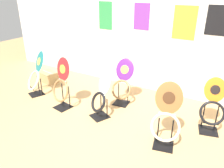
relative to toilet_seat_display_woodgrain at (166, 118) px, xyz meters
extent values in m
plane|color=tan|center=(-0.90, -0.46, -0.44)|extent=(14.00, 14.00, 0.00)
cube|color=silver|center=(-0.90, 1.67, 0.86)|extent=(8.00, 0.06, 2.60)
cube|color=black|center=(0.28, 1.64, 1.12)|extent=(0.43, 0.01, 0.50)
cube|color=purple|center=(-1.15, 1.64, 1.10)|extent=(0.34, 0.01, 0.52)
cube|color=#2D8E47|center=(-2.01, 1.64, 1.06)|extent=(0.33, 0.01, 0.59)
cube|color=yellow|center=(-0.30, 1.64, 1.04)|extent=(0.42, 0.01, 0.60)
cube|color=black|center=(0.01, -0.03, -0.43)|extent=(0.34, 0.34, 0.01)
cylinder|color=black|center=(-0.11, 0.04, -0.24)|extent=(0.02, 0.02, 0.38)
cylinder|color=black|center=(0.08, 0.08, -0.24)|extent=(0.02, 0.02, 0.38)
cylinder|color=black|center=(0.02, -0.11, -0.28)|extent=(0.22, 0.07, 0.02)
torus|color=beige|center=(0.01, -0.05, -0.11)|extent=(0.44, 0.29, 0.38)
ellipsoid|color=#936033|center=(-0.02, 0.08, 0.27)|extent=(0.39, 0.22, 0.44)
ellipsoid|color=#4C2D19|center=(-0.02, 0.07, 0.28)|extent=(0.17, 0.09, 0.17)
sphere|color=silver|center=(-0.10, 0.00, 0.06)|extent=(0.02, 0.02, 0.02)
sphere|color=silver|center=(0.09, 0.05, 0.06)|extent=(0.02, 0.02, 0.02)
cube|color=black|center=(-1.10, 0.75, -0.43)|extent=(0.31, 0.31, 0.01)
cylinder|color=black|center=(-1.21, 0.83, -0.25)|extent=(0.02, 0.02, 0.36)
cylinder|color=black|center=(-1.01, 0.85, -0.25)|extent=(0.02, 0.02, 0.36)
cylinder|color=black|center=(-1.09, 0.67, -0.28)|extent=(0.22, 0.04, 0.02)
torus|color=#9E7042|center=(-1.10, 0.73, -0.13)|extent=(0.41, 0.28, 0.35)
ellipsoid|color=#60237F|center=(-1.12, 0.90, 0.21)|extent=(0.37, 0.22, 0.41)
ellipsoid|color=#E5CC4C|center=(-1.11, 0.88, 0.22)|extent=(0.16, 0.08, 0.15)
sphere|color=silver|center=(-1.20, 0.81, 0.01)|extent=(0.02, 0.02, 0.02)
sphere|color=silver|center=(-1.01, 0.83, 0.01)|extent=(0.02, 0.02, 0.02)
cube|color=black|center=(-2.83, 0.18, -0.43)|extent=(0.37, 0.37, 0.01)
cylinder|color=black|center=(-2.89, 0.31, -0.25)|extent=(0.02, 0.02, 0.36)
cylinder|color=black|center=(-2.71, 0.23, -0.25)|extent=(0.02, 0.02, 0.36)
cylinder|color=black|center=(-2.86, 0.11, -0.29)|extent=(0.21, 0.10, 0.02)
torus|color=beige|center=(-2.84, 0.16, -0.11)|extent=(0.50, 0.40, 0.39)
ellipsoid|color=#197075|center=(-2.77, 0.33, 0.26)|extent=(0.39, 0.30, 0.41)
ellipsoid|color=#EADB4C|center=(-2.78, 0.31, 0.26)|extent=(0.17, 0.12, 0.16)
sphere|color=silver|center=(-2.89, 0.29, 0.05)|extent=(0.02, 0.02, 0.02)
sphere|color=silver|center=(-2.71, 0.22, 0.05)|extent=(0.02, 0.02, 0.02)
cube|color=black|center=(-1.20, 0.14, -0.43)|extent=(0.37, 0.37, 0.01)
cylinder|color=black|center=(-1.25, 0.26, -0.25)|extent=(0.02, 0.02, 0.35)
cylinder|color=black|center=(-1.07, 0.18, -0.25)|extent=(0.02, 0.02, 0.35)
cylinder|color=black|center=(-1.23, 0.07, -0.29)|extent=(0.21, 0.11, 0.02)
torus|color=black|center=(-1.21, 0.12, -0.14)|extent=(0.41, 0.34, 0.34)
ellipsoid|color=white|center=(-1.15, 0.24, 0.17)|extent=(0.33, 0.25, 0.36)
ellipsoid|color=silver|center=(-1.16, 0.22, 0.18)|extent=(0.14, 0.10, 0.14)
sphere|color=silver|center=(-1.25, 0.22, 0.00)|extent=(0.02, 0.02, 0.02)
sphere|color=silver|center=(-1.10, 0.15, 0.00)|extent=(0.02, 0.02, 0.02)
cube|color=black|center=(-1.97, 0.05, -0.43)|extent=(0.32, 0.32, 0.01)
cylinder|color=black|center=(-2.05, 0.16, -0.22)|extent=(0.02, 0.02, 0.42)
cylinder|color=black|center=(-1.86, 0.12, -0.22)|extent=(0.02, 0.02, 0.42)
cylinder|color=black|center=(-1.98, -0.02, -0.26)|extent=(0.22, 0.06, 0.02)
torus|color=#9E7042|center=(-1.97, 0.03, -0.08)|extent=(0.45, 0.25, 0.41)
ellipsoid|color=#AD1E23|center=(-1.96, 0.13, 0.31)|extent=(0.36, 0.15, 0.42)
ellipsoid|color=yellow|center=(-1.96, 0.12, 0.31)|extent=(0.16, 0.06, 0.16)
sphere|color=silver|center=(-2.06, 0.11, 0.10)|extent=(0.02, 0.02, 0.02)
sphere|color=silver|center=(-1.87, 0.08, 0.10)|extent=(0.02, 0.02, 0.02)
cube|color=black|center=(0.50, 0.66, -0.43)|extent=(0.34, 0.34, 0.01)
cylinder|color=black|center=(0.39, 0.73, -0.21)|extent=(0.02, 0.02, 0.44)
cylinder|color=black|center=(0.58, 0.78, -0.21)|extent=(0.02, 0.02, 0.44)
cylinder|color=black|center=(0.52, 0.59, -0.25)|extent=(0.22, 0.07, 0.02)
torus|color=black|center=(0.51, 0.64, -0.10)|extent=(0.41, 0.29, 0.35)
ellipsoid|color=orange|center=(0.48, 0.77, 0.23)|extent=(0.34, 0.21, 0.37)
ellipsoid|color=black|center=(0.48, 0.76, 0.23)|extent=(0.15, 0.08, 0.14)
sphere|color=silver|center=(0.41, 0.70, 0.05)|extent=(0.02, 0.02, 0.02)
sphere|color=silver|center=(0.57, 0.74, 0.05)|extent=(0.02, 0.02, 0.02)
cube|color=tan|center=(-3.09, 0.81, -0.32)|extent=(0.48, 0.37, 0.24)
cube|color=#B7AD89|center=(-3.09, 0.81, -0.20)|extent=(0.43, 0.11, 0.00)
camera|label=1|loc=(0.65, -2.55, 1.64)|focal=35.00mm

